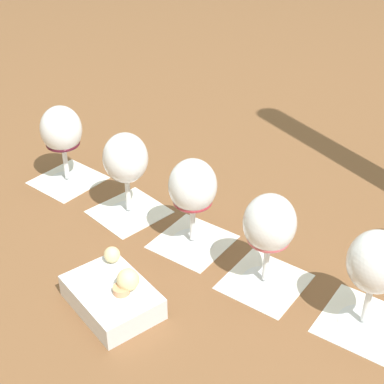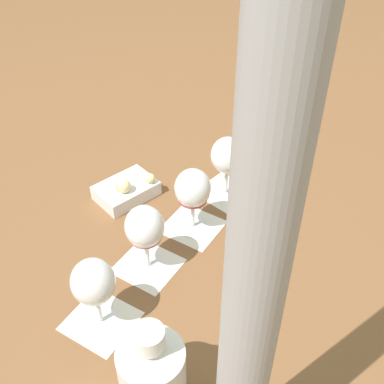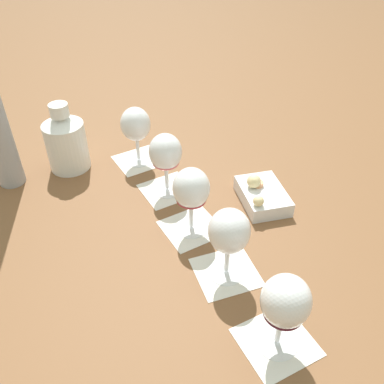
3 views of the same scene
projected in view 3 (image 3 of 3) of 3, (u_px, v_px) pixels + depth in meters
name	position (u px, v px, depth m)	size (l,w,h in m)	color
ground_plane	(191.00, 228.00, 0.89)	(8.00, 8.00, 0.00)	brown
tasting_card_0	(139.00, 160.00, 1.10)	(0.16, 0.16, 0.00)	silver
tasting_card_1	(167.00, 190.00, 1.00)	(0.16, 0.16, 0.00)	silver
tasting_card_2	(191.00, 226.00, 0.89)	(0.16, 0.16, 0.00)	silver
tasting_card_3	(226.00, 272.00, 0.79)	(0.16, 0.16, 0.00)	silver
tasting_card_4	(276.00, 342.00, 0.67)	(0.16, 0.16, 0.00)	silver
wine_glass_0	(136.00, 127.00, 1.03)	(0.08, 0.08, 0.15)	white
wine_glass_1	(166.00, 155.00, 0.93)	(0.08, 0.08, 0.15)	white
wine_glass_2	(191.00, 190.00, 0.83)	(0.08, 0.08, 0.15)	white
wine_glass_3	(229.00, 234.00, 0.73)	(0.08, 0.08, 0.15)	white
wine_glass_4	(285.00, 304.00, 0.61)	(0.08, 0.08, 0.15)	white
ceramic_vase	(66.00, 141.00, 1.03)	(0.10, 0.10, 0.18)	white
snack_dish	(262.00, 195.00, 0.95)	(0.16, 0.17, 0.07)	silver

